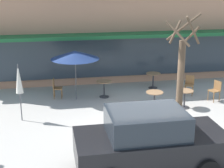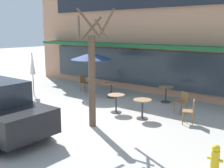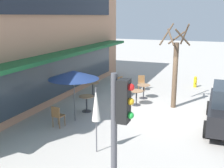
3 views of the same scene
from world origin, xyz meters
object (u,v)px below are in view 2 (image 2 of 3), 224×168
object	(u,v)px
fire_hydrant	(215,158)
patio_umbrella_cream_folded	(32,64)
cafe_chair_0	(84,82)
cafe_table_streetside	(142,106)
cafe_chair_2	(190,110)
cafe_table_mid_patio	(116,100)
cafe_chair_1	(182,101)
cafe_table_by_tree	(166,91)
cafe_table_near_wall	(111,88)
patio_umbrella_green_folded	(91,56)
street_tree	(92,73)

from	to	relation	value
fire_hydrant	patio_umbrella_cream_folded	bearing A→B (deg)	167.79
patio_umbrella_cream_folded	cafe_chair_0	xyz separation A→B (m)	(1.35, 2.34, -1.10)
cafe_table_streetside	cafe_chair_2	xyz separation A→B (m)	(1.66, 0.59, 0.01)
cafe_table_mid_patio	cafe_chair_1	bearing A→B (deg)	36.32
cafe_table_by_tree	fire_hydrant	distance (m)	6.60
cafe_table_by_tree	cafe_table_mid_patio	size ratio (longest dim) A/B	1.00
cafe_table_near_wall	patio_umbrella_green_folded	bearing A→B (deg)	-176.64
cafe_table_by_tree	cafe_table_streetside	bearing A→B (deg)	-79.72
cafe_chair_2	fire_hydrant	bearing A→B (deg)	-57.16
patio_umbrella_green_folded	patio_umbrella_cream_folded	world-z (taller)	same
patio_umbrella_green_folded	cafe_table_mid_patio	bearing A→B (deg)	-30.74
cafe_chair_2	street_tree	distance (m)	3.76
cafe_table_by_tree	cafe_chair_2	xyz separation A→B (m)	(2.17, -2.22, 0.01)
cafe_chair_1	cafe_chair_2	size ratio (longest dim) A/B	1.00
cafe_chair_2	cafe_table_mid_patio	bearing A→B (deg)	-169.19
cafe_table_near_wall	cafe_table_mid_patio	size ratio (longest dim) A/B	1.00
cafe_table_near_wall	cafe_table_streetside	xyz separation A→B (m)	(3.08, -1.91, 0.00)
cafe_chair_0	cafe_chair_2	size ratio (longest dim) A/B	1.00
cafe_table_by_tree	cafe_table_mid_patio	world-z (taller)	same
cafe_table_near_wall	cafe_chair_2	size ratio (longest dim) A/B	0.85
patio_umbrella_green_folded	street_tree	xyz separation A→B (m)	(3.41, -3.60, -0.13)
patio_umbrella_green_folded	patio_umbrella_cream_folded	bearing A→B (deg)	-137.67
cafe_table_near_wall	cafe_chair_2	world-z (taller)	cafe_chair_2
cafe_table_by_tree	patio_umbrella_cream_folded	distance (m)	6.85
cafe_table_streetside	cafe_table_by_tree	bearing A→B (deg)	100.28
patio_umbrella_cream_folded	cafe_chair_0	distance (m)	2.91
cafe_table_near_wall	street_tree	bearing A→B (deg)	-59.73
cafe_table_mid_patio	fire_hydrant	size ratio (longest dim) A/B	1.08
patio_umbrella_green_folded	fire_hydrant	distance (m)	9.13
cafe_table_near_wall	cafe_table_mid_patio	world-z (taller)	same
fire_hydrant	cafe_chair_1	bearing A→B (deg)	124.12
cafe_table_streetside	cafe_table_near_wall	bearing A→B (deg)	148.11
cafe_chair_2	street_tree	size ratio (longest dim) A/B	0.22
cafe_table_mid_patio	patio_umbrella_green_folded	size ratio (longest dim) A/B	0.35
cafe_table_near_wall	patio_umbrella_green_folded	world-z (taller)	patio_umbrella_green_folded
patio_umbrella_cream_folded	cafe_chair_2	distance (m)	8.34
cafe_table_by_tree	street_tree	size ratio (longest dim) A/B	0.19
patio_umbrella_cream_folded	cafe_chair_0	world-z (taller)	patio_umbrella_cream_folded
cafe_table_mid_patio	cafe_chair_2	xyz separation A→B (m)	(2.95, 0.56, 0.01)
cafe_table_mid_patio	patio_umbrella_green_folded	distance (m)	3.86
cafe_chair_1	fire_hydrant	xyz separation A→B (m)	(2.71, -3.99, -0.17)
patio_umbrella_green_folded	fire_hydrant	xyz separation A→B (m)	(7.92, -4.22, -1.67)
patio_umbrella_green_folded	fire_hydrant	world-z (taller)	patio_umbrella_green_folded
cafe_table_streetside	cafe_chair_2	world-z (taller)	cafe_chair_2
cafe_table_mid_patio	cafe_chair_0	world-z (taller)	cafe_chair_0
cafe_table_mid_patio	street_tree	world-z (taller)	street_tree
patio_umbrella_cream_folded	cafe_chair_1	xyz separation A→B (m)	(7.44, 1.80, -1.10)
cafe_table_near_wall	cafe_chair_2	bearing A→B (deg)	-15.65
cafe_table_mid_patio	cafe_chair_0	distance (m)	4.46
cafe_table_by_tree	patio_umbrella_cream_folded	xyz separation A→B (m)	(-6.06, -2.99, 1.11)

